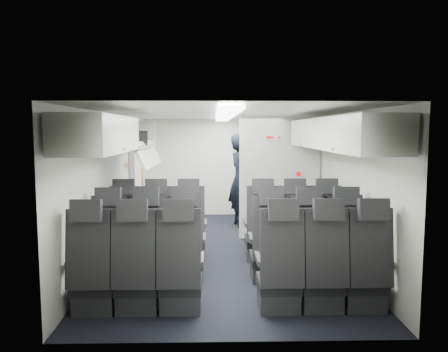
{
  "coord_description": "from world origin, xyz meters",
  "views": [
    {
      "loc": [
        -0.17,
        -6.75,
        1.9
      ],
      "look_at": [
        0.0,
        0.4,
        1.15
      ],
      "focal_mm": 35.0,
      "sensor_mm": 36.0,
      "label": 1
    }
  ],
  "objects_px": {
    "boarding_door": "(137,180)",
    "carry_on_bag": "(131,139)",
    "galley_unit": "(265,174)",
    "seat_row_front": "(225,234)",
    "seat_row_rear": "(230,274)",
    "seat_row_mid": "(227,251)",
    "flight_attendant": "(240,180)"
  },
  "relations": [
    {
      "from": "galley_unit",
      "to": "carry_on_bag",
      "type": "relative_size",
      "value": 4.58
    },
    {
      "from": "seat_row_rear",
      "to": "boarding_door",
      "type": "height_order",
      "value": "boarding_door"
    },
    {
      "from": "galley_unit",
      "to": "boarding_door",
      "type": "height_order",
      "value": "galley_unit"
    },
    {
      "from": "carry_on_bag",
      "to": "seat_row_rear",
      "type": "bearing_deg",
      "value": -39.99
    },
    {
      "from": "seat_row_front",
      "to": "boarding_door",
      "type": "distance_m",
      "value": 2.71
    },
    {
      "from": "boarding_door",
      "to": "carry_on_bag",
      "type": "relative_size",
      "value": 4.48
    },
    {
      "from": "flight_attendant",
      "to": "carry_on_bag",
      "type": "relative_size",
      "value": 4.44
    },
    {
      "from": "seat_row_front",
      "to": "galley_unit",
      "type": "height_order",
      "value": "galley_unit"
    },
    {
      "from": "seat_row_mid",
      "to": "boarding_door",
      "type": "height_order",
      "value": "boarding_door"
    },
    {
      "from": "boarding_door",
      "to": "seat_row_mid",
      "type": "bearing_deg",
      "value": -61.23
    },
    {
      "from": "seat_row_front",
      "to": "seat_row_mid",
      "type": "distance_m",
      "value": 0.9
    },
    {
      "from": "seat_row_rear",
      "to": "galley_unit",
      "type": "relative_size",
      "value": 1.75
    },
    {
      "from": "boarding_door",
      "to": "carry_on_bag",
      "type": "distance_m",
      "value": 1.95
    },
    {
      "from": "seat_row_front",
      "to": "seat_row_rear",
      "type": "xyz_separation_m",
      "value": [
        0.0,
        -1.8,
        0.0
      ]
    },
    {
      "from": "seat_row_front",
      "to": "flight_attendant",
      "type": "relative_size",
      "value": 1.81
    },
    {
      "from": "seat_row_mid",
      "to": "seat_row_rear",
      "type": "relative_size",
      "value": 1.0
    },
    {
      "from": "boarding_door",
      "to": "flight_attendant",
      "type": "xyz_separation_m",
      "value": [
        1.99,
        0.28,
        -0.03
      ]
    },
    {
      "from": "seat_row_mid",
      "to": "seat_row_rear",
      "type": "distance_m",
      "value": 0.9
    },
    {
      "from": "galley_unit",
      "to": "boarding_door",
      "type": "xyz_separation_m",
      "value": [
        -2.59,
        -1.17,
        0.0
      ]
    },
    {
      "from": "seat_row_mid",
      "to": "carry_on_bag",
      "type": "xyz_separation_m",
      "value": [
        -1.41,
        1.23,
        1.37
      ]
    },
    {
      "from": "seat_row_front",
      "to": "seat_row_mid",
      "type": "relative_size",
      "value": 1.0
    },
    {
      "from": "galley_unit",
      "to": "flight_attendant",
      "type": "height_order",
      "value": "galley_unit"
    },
    {
      "from": "seat_row_front",
      "to": "flight_attendant",
      "type": "height_order",
      "value": "flight_attendant"
    },
    {
      "from": "flight_attendant",
      "to": "seat_row_front",
      "type": "bearing_deg",
      "value": 157.65
    },
    {
      "from": "galley_unit",
      "to": "boarding_door",
      "type": "distance_m",
      "value": 2.84
    },
    {
      "from": "boarding_door",
      "to": "seat_row_front",
      "type": "bearing_deg",
      "value": -51.84
    },
    {
      "from": "seat_row_front",
      "to": "seat_row_mid",
      "type": "height_order",
      "value": "same"
    },
    {
      "from": "boarding_door",
      "to": "seat_row_rear",
      "type": "bearing_deg",
      "value": -67.13
    },
    {
      "from": "seat_row_front",
      "to": "carry_on_bag",
      "type": "height_order",
      "value": "carry_on_bag"
    },
    {
      "from": "flight_attendant",
      "to": "carry_on_bag",
      "type": "distance_m",
      "value": 2.82
    },
    {
      "from": "seat_row_front",
      "to": "seat_row_rear",
      "type": "relative_size",
      "value": 1.0
    },
    {
      "from": "seat_row_rear",
      "to": "flight_attendant",
      "type": "distance_m",
      "value": 4.22
    }
  ]
}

